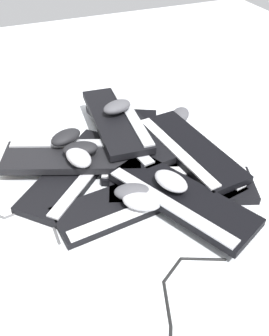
% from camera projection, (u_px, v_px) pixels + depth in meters
% --- Properties ---
extents(ground_plane, '(3.20, 3.20, 0.00)m').
position_uv_depth(ground_plane, '(107.00, 178.00, 1.19)').
color(ground_plane, silver).
extents(keyboard_0, '(0.46, 0.34, 0.03)m').
position_uv_depth(keyboard_0, '(131.00, 143.00, 1.32)').
color(keyboard_0, black).
rests_on(keyboard_0, ground).
extents(keyboard_1, '(0.42, 0.42, 0.03)m').
position_uv_depth(keyboard_1, '(75.00, 172.00, 1.19)').
color(keyboard_1, black).
rests_on(keyboard_1, ground).
extents(keyboard_2, '(0.20, 0.45, 0.03)m').
position_uv_depth(keyboard_2, '(130.00, 202.00, 1.09)').
color(keyboard_2, black).
rests_on(keyboard_2, ground).
extents(keyboard_3, '(0.29, 0.46, 0.03)m').
position_uv_depth(keyboard_3, '(182.00, 186.00, 1.14)').
color(keyboard_3, black).
rests_on(keyboard_3, ground).
extents(keyboard_4, '(0.46, 0.23, 0.03)m').
position_uv_depth(keyboard_4, '(183.00, 162.00, 1.23)').
color(keyboard_4, black).
rests_on(keyboard_4, ground).
extents(keyboard_5, '(0.46, 0.32, 0.03)m').
position_uv_depth(keyboard_5, '(181.00, 198.00, 1.06)').
color(keyboard_5, black).
rests_on(keyboard_5, keyboard_3).
extents(keyboard_6, '(0.46, 0.21, 0.03)m').
position_uv_depth(keyboard_6, '(131.00, 131.00, 1.32)').
color(keyboard_6, black).
rests_on(keyboard_6, keyboard_0).
extents(keyboard_7, '(0.45, 0.20, 0.03)m').
position_uv_depth(keyboard_7, '(189.00, 149.00, 1.24)').
color(keyboard_7, black).
rests_on(keyboard_7, keyboard_4).
extents(keyboard_8, '(0.45, 0.19, 0.03)m').
position_uv_depth(keyboard_8, '(116.00, 119.00, 1.33)').
color(keyboard_8, black).
rests_on(keyboard_8, keyboard_6).
extents(keyboard_9, '(0.30, 0.46, 0.03)m').
position_uv_depth(keyboard_9, '(72.00, 156.00, 1.21)').
color(keyboard_9, black).
rests_on(keyboard_9, keyboard_1).
extents(mouse_0, '(0.10, 0.13, 0.04)m').
position_uv_depth(mouse_0, '(133.00, 192.00, 1.07)').
color(mouse_0, '#4C4C51').
rests_on(mouse_0, keyboard_2).
extents(mouse_1, '(0.12, 0.09, 0.04)m').
position_uv_depth(mouse_1, '(79.00, 157.00, 1.14)').
color(mouse_1, '#B7B7BC').
rests_on(mouse_1, keyboard_9).
extents(mouse_2, '(0.11, 0.13, 0.04)m').
position_uv_depth(mouse_2, '(66.00, 137.00, 1.23)').
color(mouse_2, black).
rests_on(mouse_2, keyboard_9).
extents(mouse_3, '(0.12, 0.13, 0.04)m').
position_uv_depth(mouse_3, '(142.00, 201.00, 1.04)').
color(mouse_3, '#B7B7BC').
rests_on(mouse_3, keyboard_2).
extents(mouse_4, '(0.13, 0.12, 0.04)m').
position_uv_depth(mouse_4, '(180.00, 115.00, 1.45)').
color(mouse_4, '#4C4C51').
rests_on(mouse_4, ground).
extents(mouse_5, '(0.09, 0.12, 0.04)m').
position_uv_depth(mouse_5, '(80.00, 149.00, 1.18)').
color(mouse_5, black).
rests_on(mouse_5, keyboard_9).
extents(mouse_6, '(0.10, 0.12, 0.04)m').
position_uv_depth(mouse_6, '(117.00, 107.00, 1.32)').
color(mouse_6, '#4C4C51').
rests_on(mouse_6, keyboard_8).
extents(mouse_7, '(0.13, 0.10, 0.04)m').
position_uv_depth(mouse_7, '(171.00, 181.00, 1.06)').
color(mouse_7, '#B7B7BC').
rests_on(mouse_7, keyboard_5).
extents(cable_0, '(0.38, 0.26, 0.01)m').
position_uv_depth(cable_0, '(186.00, 322.00, 0.81)').
color(cable_0, black).
rests_on(cable_0, ground).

